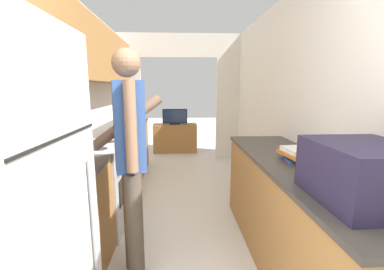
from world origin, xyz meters
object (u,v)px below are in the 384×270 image
Objects in this scene: book_stack at (299,154)px; tv_cabinet at (175,138)px; knife at (106,136)px; person at (131,160)px; range_oven at (94,186)px; television at (175,117)px; suitcase at (364,173)px.

tv_cabinet is (-1.03, 3.89, -0.62)m from book_stack.
knife reaches higher than tv_cabinet.
knife is (-0.50, 1.20, -0.04)m from person.
person is 5.44× the size of book_stack.
person is (0.53, -0.74, 0.48)m from range_oven.
person reaches higher than tv_cabinet.
person reaches higher than television.
range_oven is 3.17× the size of knife.
knife is (0.03, 0.46, 0.44)m from range_oven.
range_oven is 2.01m from book_stack.
television is (0.28, 3.93, -0.12)m from person.
knife is (-1.79, 1.85, -0.14)m from suitcase.
suitcase reaches higher than range_oven.
range_oven is at bearing 142.58° from suitcase.
book_stack is 4.07m from tv_cabinet.
book_stack is at bearing -75.04° from television.
person is at bearing -94.03° from television.
person is at bearing -176.33° from book_stack.
tv_cabinet is (0.81, 3.23, -0.13)m from range_oven.
suitcase reaches higher than knife.
television is (-1.01, 4.58, -0.22)m from suitcase.
range_oven is at bearing 20.30° from person.
tv_cabinet is (-1.01, 4.62, -0.71)m from suitcase.
person reaches higher than range_oven.
person is at bearing 153.27° from suitcase.
person reaches higher than book_stack.
television reaches higher than tv_cabinet.
person is 5.33× the size of knife.
person is 4.03m from tv_cabinet.
suitcase is at bearing -131.99° from person.
range_oven is 3.23× the size of book_stack.
person is 1.31m from book_stack.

